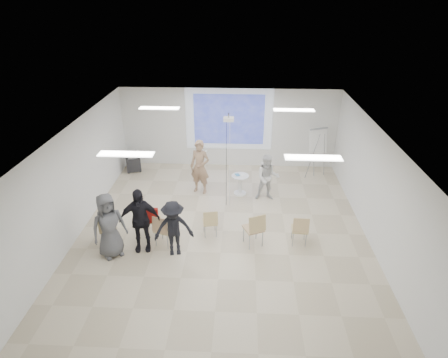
{
  "coord_description": "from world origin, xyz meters",
  "views": [
    {
      "loc": [
        0.48,
        -8.81,
        6.13
      ],
      "look_at": [
        0.0,
        0.8,
        1.25
      ],
      "focal_mm": 30.0,
      "sensor_mm": 36.0,
      "label": 1
    }
  ],
  "objects_px": {
    "chair_left_inner": "(163,228)",
    "chair_right_inner": "(255,227)",
    "av_cart": "(133,162)",
    "player_right": "(268,175)",
    "audience_mid": "(173,225)",
    "audience_outer": "(108,222)",
    "chair_right_far": "(300,228)",
    "laptop": "(164,228)",
    "pedestal_table": "(240,183)",
    "chair_left_mid": "(152,218)",
    "audience_left": "(139,216)",
    "flipchart_easel": "(318,142)",
    "player_left": "(200,164)",
    "chair_center": "(210,221)",
    "chair_far_left": "(107,226)"
  },
  "relations": [
    {
      "from": "pedestal_table",
      "to": "audience_mid",
      "type": "distance_m",
      "value": 3.68
    },
    {
      "from": "av_cart",
      "to": "player_right",
      "type": "bearing_deg",
      "value": -39.17
    },
    {
      "from": "audience_left",
      "to": "av_cart",
      "type": "xyz_separation_m",
      "value": [
        -1.48,
        4.68,
        -0.66
      ]
    },
    {
      "from": "pedestal_table",
      "to": "laptop",
      "type": "distance_m",
      "value": 3.46
    },
    {
      "from": "chair_left_mid",
      "to": "chair_left_inner",
      "type": "distance_m",
      "value": 0.63
    },
    {
      "from": "chair_center",
      "to": "chair_right_far",
      "type": "relative_size",
      "value": 0.93
    },
    {
      "from": "pedestal_table",
      "to": "audience_outer",
      "type": "height_order",
      "value": "audience_outer"
    },
    {
      "from": "chair_right_inner",
      "to": "chair_left_inner",
      "type": "bearing_deg",
      "value": 158.23
    },
    {
      "from": "player_left",
      "to": "audience_left",
      "type": "xyz_separation_m",
      "value": [
        -1.2,
        -3.19,
        -0.02
      ]
    },
    {
      "from": "player_left",
      "to": "chair_right_far",
      "type": "relative_size",
      "value": 2.32
    },
    {
      "from": "player_left",
      "to": "av_cart",
      "type": "relative_size",
      "value": 2.67
    },
    {
      "from": "chair_far_left",
      "to": "av_cart",
      "type": "distance_m",
      "value": 4.58
    },
    {
      "from": "chair_right_far",
      "to": "player_right",
      "type": "bearing_deg",
      "value": 109.28
    },
    {
      "from": "player_left",
      "to": "chair_far_left",
      "type": "bearing_deg",
      "value": -107.87
    },
    {
      "from": "chair_center",
      "to": "chair_right_inner",
      "type": "distance_m",
      "value": 1.27
    },
    {
      "from": "chair_left_inner",
      "to": "laptop",
      "type": "xyz_separation_m",
      "value": [
        0.02,
        0.1,
        -0.05
      ]
    },
    {
      "from": "player_right",
      "to": "pedestal_table",
      "type": "bearing_deg",
      "value": 159.75
    },
    {
      "from": "player_left",
      "to": "chair_left_mid",
      "type": "xyz_separation_m",
      "value": [
        -1.07,
        -2.55,
        -0.51
      ]
    },
    {
      "from": "player_left",
      "to": "chair_left_inner",
      "type": "height_order",
      "value": "player_left"
    },
    {
      "from": "chair_right_far",
      "to": "audience_outer",
      "type": "distance_m",
      "value": 4.92
    },
    {
      "from": "chair_right_inner",
      "to": "flipchart_easel",
      "type": "distance_m",
      "value": 4.92
    },
    {
      "from": "audience_left",
      "to": "flipchart_easel",
      "type": "relative_size",
      "value": 1.09
    },
    {
      "from": "chair_right_far",
      "to": "flipchart_easel",
      "type": "bearing_deg",
      "value": 77.87
    },
    {
      "from": "chair_right_inner",
      "to": "audience_left",
      "type": "distance_m",
      "value": 2.99
    },
    {
      "from": "laptop",
      "to": "audience_mid",
      "type": "xyz_separation_m",
      "value": [
        0.34,
        -0.41,
        0.37
      ]
    },
    {
      "from": "chair_left_mid",
      "to": "laptop",
      "type": "distance_m",
      "value": 0.58
    },
    {
      "from": "chair_right_far",
      "to": "chair_right_inner",
      "type": "bearing_deg",
      "value": -172.22
    },
    {
      "from": "chair_left_inner",
      "to": "player_right",
      "type": "bearing_deg",
      "value": 60.36
    },
    {
      "from": "chair_left_inner",
      "to": "flipchart_easel",
      "type": "xyz_separation_m",
      "value": [
        4.71,
        4.39,
        0.82
      ]
    },
    {
      "from": "pedestal_table",
      "to": "chair_left_mid",
      "type": "distance_m",
      "value": 3.44
    },
    {
      "from": "player_left",
      "to": "av_cart",
      "type": "height_order",
      "value": "player_left"
    },
    {
      "from": "chair_left_mid",
      "to": "flipchart_easel",
      "type": "bearing_deg",
      "value": 37.68
    },
    {
      "from": "player_right",
      "to": "chair_far_left",
      "type": "distance_m",
      "value": 5.11
    },
    {
      "from": "chair_left_mid",
      "to": "audience_outer",
      "type": "relative_size",
      "value": 0.46
    },
    {
      "from": "player_right",
      "to": "chair_left_mid",
      "type": "distance_m",
      "value": 3.95
    },
    {
      "from": "chair_far_left",
      "to": "chair_center",
      "type": "bearing_deg",
      "value": -13.21
    },
    {
      "from": "pedestal_table",
      "to": "audience_mid",
      "type": "xyz_separation_m",
      "value": [
        -1.64,
        -3.26,
        0.48
      ]
    },
    {
      "from": "av_cart",
      "to": "chair_left_inner",
      "type": "bearing_deg",
      "value": -84.26
    },
    {
      "from": "chair_left_inner",
      "to": "audience_left",
      "type": "bearing_deg",
      "value": -146.21
    },
    {
      "from": "player_left",
      "to": "chair_right_inner",
      "type": "xyz_separation_m",
      "value": [
        1.75,
        -2.93,
        -0.45
      ]
    },
    {
      "from": "audience_mid",
      "to": "av_cart",
      "type": "bearing_deg",
      "value": 104.27
    },
    {
      "from": "chair_left_inner",
      "to": "chair_right_inner",
      "type": "height_order",
      "value": "chair_right_inner"
    },
    {
      "from": "chair_right_inner",
      "to": "laptop",
      "type": "height_order",
      "value": "chair_right_inner"
    },
    {
      "from": "player_right",
      "to": "laptop",
      "type": "relative_size",
      "value": 5.03
    },
    {
      "from": "audience_mid",
      "to": "audience_outer",
      "type": "distance_m",
      "value": 1.61
    },
    {
      "from": "audience_outer",
      "to": "flipchart_easel",
      "type": "bearing_deg",
      "value": 1.03
    },
    {
      "from": "chair_far_left",
      "to": "chair_right_far",
      "type": "relative_size",
      "value": 1.07
    },
    {
      "from": "chair_center",
      "to": "pedestal_table",
      "type": "bearing_deg",
      "value": 60.67
    },
    {
      "from": "chair_right_far",
      "to": "flipchart_easel",
      "type": "height_order",
      "value": "flipchart_easel"
    },
    {
      "from": "player_left",
      "to": "chair_center",
      "type": "xyz_separation_m",
      "value": [
        0.54,
        -2.54,
        -0.55
      ]
    }
  ]
}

